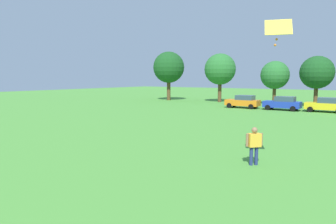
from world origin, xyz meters
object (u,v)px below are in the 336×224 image
adult_bystander (254,143)px  tree_center_right (317,73)px  tree_center_left (275,75)px  parked_car_blue_1 (283,103)px  tree_left (220,69)px  kite (278,29)px  parked_car_orange_0 (243,102)px  tree_far_left (169,67)px  parked_car_yellow_2 (326,105)px

adult_bystander → tree_center_right: size_ratio=0.25×
adult_bystander → tree_center_left: bearing=-124.3°
tree_center_left → tree_center_right: tree_center_right is taller
parked_car_blue_1 → tree_left: bearing=-31.5°
kite → parked_car_orange_0: bearing=112.9°
kite → parked_car_orange_0: size_ratio=0.26×
tree_left → tree_center_left: (8.66, 0.09, -0.98)m
tree_far_left → tree_center_right: tree_far_left is taller
parked_car_blue_1 → parked_car_yellow_2: (4.70, 0.51, 0.00)m
parked_car_blue_1 → tree_far_left: size_ratio=0.51×
parked_car_yellow_2 → tree_center_right: bearing=-71.4°
parked_car_yellow_2 → tree_center_left: tree_center_left is taller
parked_car_blue_1 → parked_car_orange_0: bearing=2.1°
tree_left → parked_car_blue_1: bearing=-31.5°
parked_car_blue_1 → tree_left: size_ratio=0.55×
kite → tree_center_left: (-8.88, 33.03, -1.55)m
tree_left → tree_center_right: (14.30, -0.48, -0.66)m
parked_car_orange_0 → tree_center_left: bearing=-104.8°
kite → tree_left: 37.33m
parked_car_blue_1 → tree_center_right: tree_center_right is taller
parked_car_orange_0 → parked_car_blue_1: bearing=-177.9°
tree_far_left → tree_center_left: size_ratio=1.33×
adult_bystander → parked_car_yellow_2: bearing=-137.6°
adult_bystander → tree_left: tree_left is taller
tree_far_left → tree_left: tree_far_left is taller
adult_bystander → tree_left: 36.41m
parked_car_orange_0 → tree_center_right: size_ratio=0.63×
tree_left → tree_center_left: tree_left is taller
tree_center_right → kite: bearing=-84.3°
parked_car_yellow_2 → adult_bystander: bearing=90.3°
adult_bystander → parked_car_yellow_2: size_ratio=0.41×
kite → parked_car_orange_0: kite is taller
tree_center_left → adult_bystander: bearing=-76.4°
adult_bystander → kite: 5.00m
parked_car_yellow_2 → tree_center_left: (-7.70, 6.72, 3.46)m
tree_center_left → tree_center_right: size_ratio=0.93×
kite → tree_left: (-17.54, 32.95, -0.57)m
tree_left → tree_center_right: bearing=-1.9°
tree_left → tree_center_right: tree_left is taller
parked_car_orange_0 → parked_car_yellow_2: 9.68m
adult_bystander → parked_car_yellow_2: 25.55m
adult_bystander → tree_far_left: size_ratio=0.21×
tree_left → parked_car_orange_0: bearing=-47.5°
tree_center_right → tree_center_left: bearing=174.2°
kite → parked_car_yellow_2: 26.81m
tree_center_right → parked_car_orange_0: bearing=-137.9°
tree_center_left → tree_center_right: (5.64, -0.57, 0.32)m
kite → parked_car_blue_1: 26.93m
kite → tree_far_left: 41.51m
tree_far_left → tree_left: size_ratio=1.08×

